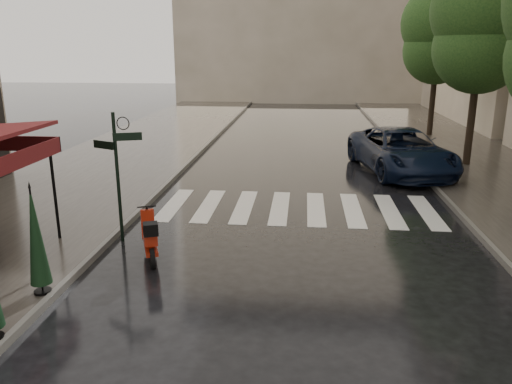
# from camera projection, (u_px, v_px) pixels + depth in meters

# --- Properties ---
(ground) EXTENTS (120.00, 120.00, 0.00)m
(ground) POSITION_uv_depth(u_px,v_px,m) (129.00, 304.00, 9.06)
(ground) COLOR black
(ground) RESTS_ON ground
(sidewalk_near) EXTENTS (6.00, 60.00, 0.12)m
(sidewalk_near) POSITION_uv_depth(u_px,v_px,m) (122.00, 158.00, 20.94)
(sidewalk_near) COLOR #38332D
(sidewalk_near) RESTS_ON ground
(sidewalk_far) EXTENTS (5.50, 60.00, 0.12)m
(sidewalk_far) POSITION_uv_depth(u_px,v_px,m) (486.00, 166.00, 19.59)
(sidewalk_far) COLOR #38332D
(sidewalk_far) RESTS_ON ground
(curb_near) EXTENTS (0.12, 60.00, 0.16)m
(curb_near) POSITION_uv_depth(u_px,v_px,m) (193.00, 159.00, 20.66)
(curb_near) COLOR #595651
(curb_near) RESTS_ON ground
(curb_far) EXTENTS (0.12, 60.00, 0.16)m
(curb_far) POSITION_uv_depth(u_px,v_px,m) (413.00, 164.00, 19.84)
(curb_far) COLOR #595651
(curb_far) RESTS_ON ground
(crosswalk) EXTENTS (7.85, 3.20, 0.01)m
(crosswalk) POSITION_uv_depth(u_px,v_px,m) (298.00, 208.00, 14.53)
(crosswalk) COLOR silver
(crosswalk) RESTS_ON ground
(signpost) EXTENTS (1.17, 0.29, 3.10)m
(signpost) POSITION_uv_depth(u_px,v_px,m) (117.00, 167.00, 11.54)
(signpost) COLOR black
(signpost) RESTS_ON ground
(tree_mid) EXTENTS (3.80, 3.80, 8.34)m
(tree_mid) POSITION_uv_depth(u_px,v_px,m) (483.00, 17.00, 18.14)
(tree_mid) COLOR black
(tree_mid) RESTS_ON sidewalk_far
(tree_far) EXTENTS (3.80, 3.80, 8.16)m
(tree_far) POSITION_uv_depth(u_px,v_px,m) (439.00, 29.00, 24.85)
(tree_far) COLOR black
(tree_far) RESTS_ON sidewalk_far
(scooter) EXTENTS (0.78, 1.52, 1.05)m
(scooter) POSITION_uv_depth(u_px,v_px,m) (150.00, 238.00, 10.88)
(scooter) COLOR black
(scooter) RESTS_ON ground
(parked_car) EXTENTS (3.76, 6.23, 1.62)m
(parked_car) POSITION_uv_depth(u_px,v_px,m) (401.00, 151.00, 18.59)
(parked_car) COLOR black
(parked_car) RESTS_ON ground
(parasol_back) EXTENTS (0.38, 0.38, 2.06)m
(parasol_back) POSITION_uv_depth(u_px,v_px,m) (36.00, 236.00, 8.93)
(parasol_back) COLOR black
(parasol_back) RESTS_ON sidewalk_near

